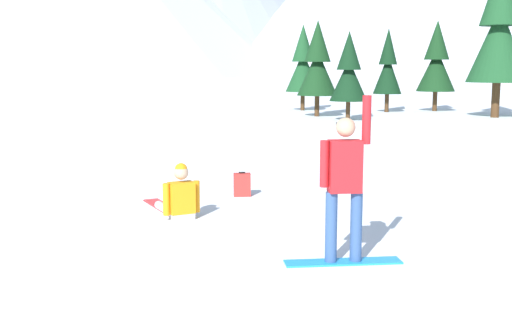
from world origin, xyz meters
The scene contains 10 objects.
ground_plane centered at (0.00, 0.00, 0.00)m, with size 800.00×800.00×0.00m, color white.
snowboarder_foreground centered at (3.70, 0.15, 1.01)m, with size 1.51×0.51×2.11m.
snowboarder_midground centered at (1.18, 2.52, 0.31)m, with size 1.24×1.73×0.93m.
backpack_red centered at (2.11, 4.30, 0.21)m, with size 0.34×0.29×0.47m.
pine_tree_twin centered at (4.36, 24.35, 2.59)m, with size 2.01×2.01×4.76m.
pine_tree_young centered at (5.69, 21.93, 2.23)m, with size 1.74×1.74×4.09m.
pine_tree_leaning centered at (13.06, 24.11, 4.24)m, with size 2.94×2.94×7.78m.
pine_tree_slender centered at (11.13, 28.59, 2.74)m, with size 2.13×2.13×5.03m.
pine_tree_short centered at (8.31, 27.62, 2.47)m, with size 1.54×1.54×4.54m.
pine_tree_broad centered at (3.72, 28.79, 2.64)m, with size 1.94×1.94×4.84m.
Camera 1 is at (3.02, -7.66, 2.46)m, focal length 44.61 mm.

